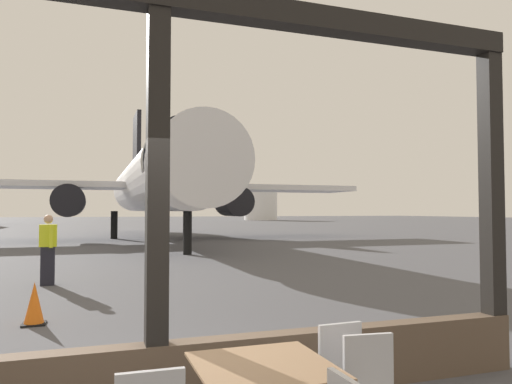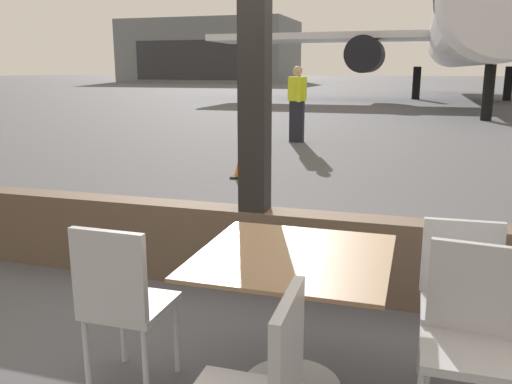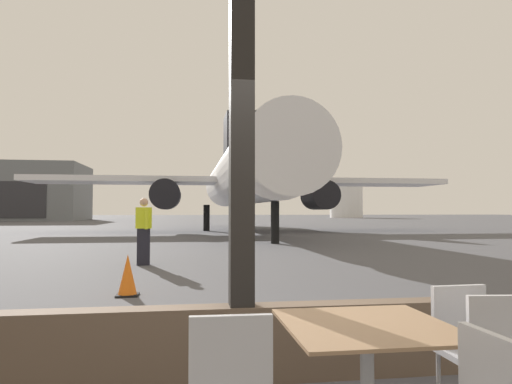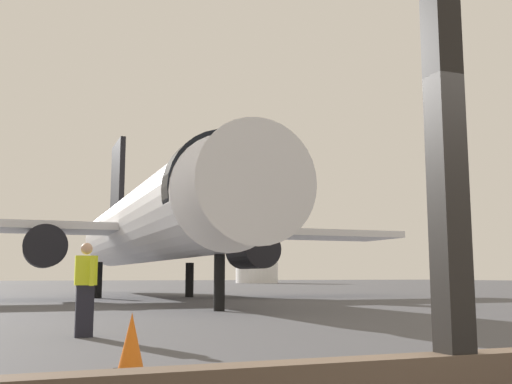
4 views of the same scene
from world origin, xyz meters
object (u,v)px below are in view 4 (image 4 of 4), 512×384
object	(u,v)px
airplane	(153,224)
traffic_cone	(131,343)
fuel_storage_tank	(257,262)
ground_crew_worker	(85,288)

from	to	relation	value
airplane	traffic_cone	xyz separation A→B (m)	(-4.70, -22.75, -3.39)
traffic_cone	fuel_storage_tank	distance (m)	87.60
ground_crew_worker	traffic_cone	distance (m)	4.43
traffic_cone	fuel_storage_tank	size ratio (longest dim) A/B	0.10
fuel_storage_tank	traffic_cone	bearing A→B (deg)	-111.94
airplane	fuel_storage_tank	size ratio (longest dim) A/B	4.59
ground_crew_worker	fuel_storage_tank	size ratio (longest dim) A/B	0.26
fuel_storage_tank	airplane	bearing A→B (deg)	-115.60
airplane	ground_crew_worker	bearing A→B (deg)	-104.80
airplane	fuel_storage_tank	xyz separation A→B (m)	(28.01, 58.47, -0.52)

